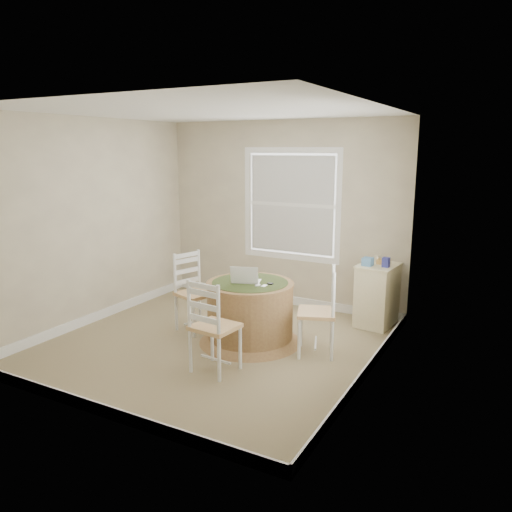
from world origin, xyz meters
The scene contains 14 objects.
room centered at (0.17, 0.16, 1.30)m, with size 3.64×3.64×2.64m.
round_table centered at (0.34, 0.26, 0.39)m, with size 1.19×1.19×0.72m.
chair_left centered at (-0.43, 0.28, 0.47)m, with size 0.42×0.40×0.95m, color white, non-canonical shape.
chair_near centered at (0.40, -0.58, 0.47)m, with size 0.42×0.40×0.95m, color white, non-canonical shape.
chair_right centered at (1.13, 0.31, 0.47)m, with size 0.42×0.40×0.95m, color white, non-canonical shape.
laptop centered at (0.30, 0.23, 0.75)m, with size 0.39×0.36×0.22m.
mouse centered at (0.48, 0.17, 0.73)m, with size 0.06×0.09×0.03m, color white.
phone centered at (0.55, 0.19, 0.72)m, with size 0.04×0.09×0.02m, color #B7BABF.
keys centered at (0.58, 0.29, 0.72)m, with size 0.06×0.05×0.03m, color black.
corner_chest centered at (1.47, 1.54, 0.40)m, with size 0.50×0.64×0.79m.
tissue_box centered at (1.36, 1.41, 0.84)m, with size 0.12×0.12×0.10m, color #578FC7.
box_yellow centered at (1.52, 1.58, 0.82)m, with size 0.15×0.10×0.06m, color gold.
box_blue centered at (1.59, 1.44, 0.85)m, with size 0.08×0.08×0.12m, color navy.
cup_cream centered at (1.41, 1.67, 0.84)m, with size 0.07×0.07×0.09m, color beige.
Camera 1 is at (3.01, -4.54, 2.22)m, focal length 35.00 mm.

